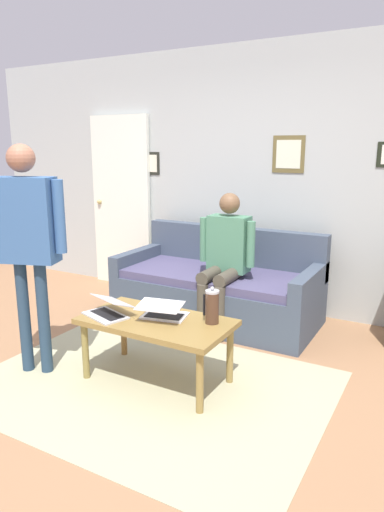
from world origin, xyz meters
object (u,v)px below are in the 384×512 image
Objects in this scene: couch at (219,289)px; laptop_left at (163,312)px; interior_door at (121,202)px; french_press at (212,307)px; laptop_center at (108,310)px; person_standing at (27,231)px; person_seated at (225,254)px; coffee_table at (156,326)px.

laptop_left is (-0.20, 1.33, 0.22)m from couch.
interior_door is 5.43× the size of laptop_left.
french_press is at bearing -166.21° from laptop_left.
interior_door reaches higher than laptop_center.
couch is at bearing -112.87° from person_standing.
interior_door is 1.60× the size of person_seated.
person_standing is at bearing 111.23° from interior_door.
coffee_table is at bearing -160.11° from person_standing.
couch is 1.40m from french_press.
laptop_center is 0.77m from french_press.
interior_door is 2.62m from laptop_left.
couch is at bearing -82.80° from coffee_table.
couch is 4.84× the size of laptop_center.
laptop_left is at bearing -122.40° from coffee_table.
coffee_table is at bearing 97.20° from couch.
laptop_center is at bearing -158.19° from person_standing.
laptop_left is (-0.03, -0.05, 0.10)m from coffee_table.
person_seated is (0.00, -1.15, 0.31)m from coffee_table.
interior_door is 2.65m from coffee_table.
person_seated is (-0.35, -1.26, 0.21)m from laptop_center.
laptop_center is 1.32m from person_seated.
person_standing reaches higher than french_press.
laptop_center is (-1.40, 2.00, -0.51)m from interior_door.
laptop_center is 0.82m from person_standing.
french_press is (-2.13, 1.76, -0.43)m from interior_door.
couch is 2.01m from person_standing.
laptop_center is 1.51× the size of french_press.
person_seated is at bearing -121.09° from person_standing.
french_press is (-0.73, -0.24, 0.08)m from laptop_center.
laptop_left reaches higher than coffee_table.
couch reaches higher than french_press.
person_seated reaches higher than couch.
coffee_table is at bearing -163.14° from laptop_center.
person_standing is 1.34× the size of person_seated.
interior_door is at bearing -39.55° from french_press.
coffee_table is 0.38m from laptop_center.
interior_door is 5.06× the size of laptop_center.
coffee_table is 0.63× the size of person_standing.
coffee_table is 1.16m from person_standing.
couch is 1.40m from coffee_table.
interior_door is 2.50m from laptop_center.
french_press is at bearing -161.94° from laptop_center.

